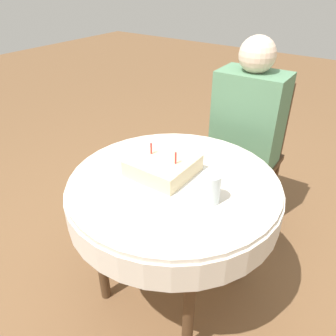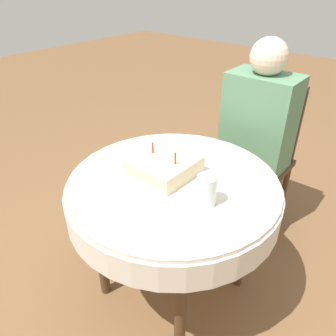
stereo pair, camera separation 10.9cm
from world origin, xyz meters
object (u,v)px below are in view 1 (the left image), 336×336
Objects in this scene: chair at (248,149)px; drinking_glass at (210,188)px; birthday_cake at (163,166)px; person at (247,121)px.

chair reaches higher than drinking_glass.
chair reaches higher than birthday_cake.
birthday_cake is 0.28m from drinking_glass.
person is 0.73m from birthday_cake.
person is 9.68× the size of drinking_glass.
drinking_glass is (0.19, -0.79, 0.05)m from person.
chair is at bearing 84.22° from birthday_cake.
person is at bearing -90.00° from chair.
person is 4.59× the size of birthday_cake.
person reaches higher than chair.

